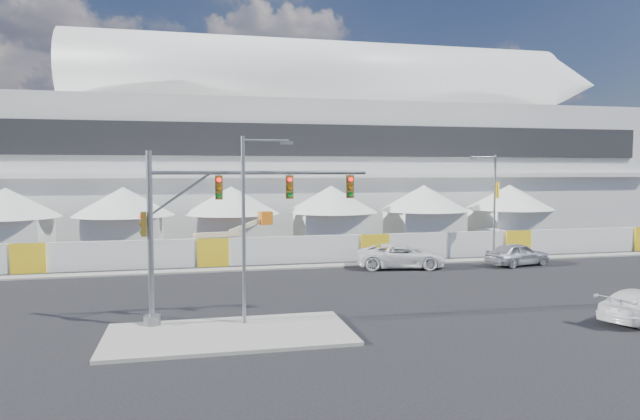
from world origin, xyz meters
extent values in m
plane|color=black|center=(0.00, 0.00, 0.00)|extent=(160.00, 160.00, 0.00)
cube|color=gray|center=(-6.00, -3.00, 0.07)|extent=(10.00, 5.00, 0.15)
cube|color=gray|center=(20.00, 12.50, 0.06)|extent=(80.00, 1.20, 0.12)
cube|color=silver|center=(8.00, 42.00, 7.00)|extent=(80.00, 24.00, 14.00)
cube|color=black|center=(8.00, 29.85, 9.80)|extent=(68.00, 0.30, 3.20)
cube|color=white|center=(8.00, 29.60, 6.30)|extent=(72.00, 0.80, 0.50)
cylinder|color=white|center=(8.00, 40.00, 17.78)|extent=(57.60, 8.40, 8.40)
cylinder|color=white|center=(10.00, 40.00, 17.36)|extent=(51.60, 6.80, 6.80)
cylinder|color=white|center=(12.00, 40.00, 16.94)|extent=(45.60, 5.20, 5.20)
cone|color=white|center=(40.80, 40.00, 18.00)|extent=(8.00, 7.60, 7.60)
cube|color=silver|center=(-22.00, 24.00, 1.50)|extent=(6.00, 6.00, 3.00)
cone|color=silver|center=(-22.00, 24.00, 4.20)|extent=(8.40, 8.40, 2.40)
cube|color=silver|center=(-13.00, 24.00, 1.50)|extent=(6.00, 6.00, 3.00)
cone|color=silver|center=(-13.00, 24.00, 4.20)|extent=(8.40, 8.40, 2.40)
cube|color=silver|center=(-4.00, 24.00, 1.50)|extent=(6.00, 6.00, 3.00)
cone|color=silver|center=(-4.00, 24.00, 4.20)|extent=(8.40, 8.40, 2.40)
cube|color=silver|center=(5.00, 24.00, 1.50)|extent=(6.00, 6.00, 3.00)
cone|color=silver|center=(5.00, 24.00, 4.20)|extent=(8.40, 8.40, 2.40)
cube|color=silver|center=(14.00, 24.00, 1.50)|extent=(6.00, 6.00, 3.00)
cone|color=silver|center=(14.00, 24.00, 4.20)|extent=(8.40, 8.40, 2.40)
cube|color=silver|center=(23.00, 24.00, 1.50)|extent=(6.00, 6.00, 3.00)
cone|color=silver|center=(23.00, 24.00, 4.20)|extent=(8.40, 8.40, 2.40)
cube|color=white|center=(6.00, 14.50, 1.00)|extent=(70.00, 0.25, 2.00)
imported|color=silver|center=(15.26, 10.02, 0.82)|extent=(3.00, 5.14, 1.64)
imported|color=silver|center=(6.74, 10.87, 0.85)|extent=(3.86, 6.54, 1.71)
imported|color=white|center=(19.49, 20.48, 0.74)|extent=(4.27, 4.29, 1.48)
imported|color=black|center=(27.70, 17.23, 0.76)|extent=(2.79, 4.76, 1.52)
cylinder|color=slate|center=(-9.18, -1.06, 3.89)|extent=(0.25, 0.25, 7.48)
cylinder|color=slate|center=(-9.18, -1.06, 0.35)|extent=(0.73, 0.73, 0.40)
cylinder|color=slate|center=(-4.39, -1.06, 6.70)|extent=(9.57, 0.17, 0.17)
cube|color=#594714|center=(-6.27, -1.06, 6.05)|extent=(0.32, 0.22, 1.05)
cube|color=#594714|center=(-3.15, -1.06, 6.05)|extent=(0.32, 0.22, 1.05)
cube|color=#594714|center=(-0.34, -1.06, 6.05)|extent=(0.32, 0.22, 1.05)
cube|color=#594714|center=(-9.43, -1.06, 4.51)|extent=(0.22, 0.32, 1.05)
cylinder|color=slate|center=(-5.26, -1.65, 4.21)|extent=(0.16, 0.16, 8.11)
cylinder|color=slate|center=(-4.27, -1.65, 8.08)|extent=(1.98, 0.11, 0.11)
cube|color=slate|center=(-3.37, -1.65, 7.99)|extent=(0.54, 0.23, 0.14)
cylinder|color=slate|center=(14.79, 12.50, 3.98)|extent=(0.16, 0.16, 7.96)
cylinder|color=slate|center=(13.81, 12.50, 7.78)|extent=(1.95, 0.11, 0.11)
cube|color=slate|center=(12.93, 12.50, 7.69)|extent=(0.53, 0.22, 0.13)
cube|color=yellow|center=(15.01, 12.50, 5.31)|extent=(0.03, 0.53, 1.24)
cube|color=#CB6713|center=(-6.61, 16.43, 0.55)|extent=(3.88, 2.31, 1.11)
cube|color=beige|center=(-5.40, 16.43, 2.02)|extent=(3.82, 1.11, 0.35)
cube|color=beige|center=(-3.18, 16.43, 2.62)|extent=(2.97, 0.89, 1.22)
cube|color=#CB6713|center=(-1.77, 16.43, 3.12)|extent=(1.07, 1.07, 1.01)
camera|label=1|loc=(-7.47, -26.22, 6.80)|focal=32.00mm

